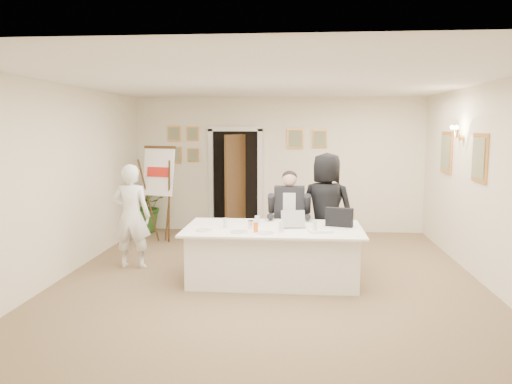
{
  "coord_description": "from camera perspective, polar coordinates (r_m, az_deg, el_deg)",
  "views": [
    {
      "loc": [
        0.39,
        -6.92,
        2.18
      ],
      "look_at": [
        -0.23,
        0.6,
        1.2
      ],
      "focal_mm": 35.0,
      "sensor_mm": 36.0,
      "label": 1
    }
  ],
  "objects": [
    {
      "name": "plate_mid",
      "position": [
        6.73,
        -1.97,
        -4.58
      ],
      "size": [
        0.3,
        0.3,
        0.01
      ],
      "primitive_type": "cylinder",
      "rotation": [
        0.0,
        0.0,
        -0.33
      ],
      "color": "white",
      "rests_on": "conference_table"
    },
    {
      "name": "pictures_right_wall",
      "position": [
        8.53,
        22.37,
        3.96
      ],
      "size": [
        0.06,
        2.2,
        0.8
      ],
      "primitive_type": null,
      "color": "#D39248",
      "rests_on": "wall_right"
    },
    {
      "name": "wall_left",
      "position": [
        7.74,
        -21.28,
        1.12
      ],
      "size": [
        0.1,
        7.0,
        2.8
      ],
      "primitive_type": "cube",
      "color": "#F1E9CB",
      "rests_on": "floor"
    },
    {
      "name": "pictures_back_wall",
      "position": [
        10.46,
        -1.83,
        5.58
      ],
      "size": [
        3.4,
        0.06,
        0.8
      ],
      "primitive_type": null,
      "color": "#D39248",
      "rests_on": "wall_back"
    },
    {
      "name": "glass_b",
      "position": [
        6.75,
        2.91,
        -4.01
      ],
      "size": [
        0.08,
        0.08,
        0.14
      ],
      "primitive_type": "cylinder",
      "rotation": [
        0.0,
        0.0,
        -0.31
      ],
      "color": "silver",
      "rests_on": "conference_table"
    },
    {
      "name": "standing_woman",
      "position": [
        7.94,
        8.03,
        -1.98
      ],
      "size": [
        1.02,
        0.83,
        1.79
      ],
      "primitive_type": "imported",
      "rotation": [
        0.0,
        0.0,
        2.8
      ],
      "color": "black",
      "rests_on": "floor"
    },
    {
      "name": "standing_man",
      "position": [
        7.96,
        -14.05,
        -2.71
      ],
      "size": [
        0.6,
        0.39,
        1.63
      ],
      "primitive_type": "imported",
      "rotation": [
        0.0,
        0.0,
        3.15
      ],
      "color": "white",
      "rests_on": "floor"
    },
    {
      "name": "seated_man",
      "position": [
        7.95,
        3.82,
        -2.9
      ],
      "size": [
        0.78,
        0.81,
        1.52
      ],
      "primitive_type": null,
      "rotation": [
        0.0,
        0.0,
        -0.2
      ],
      "color": "black",
      "rests_on": "floor"
    },
    {
      "name": "potted_palm",
      "position": [
        10.73,
        -12.64,
        -1.37
      ],
      "size": [
        1.37,
        1.37,
        1.16
      ],
      "primitive_type": "imported",
      "rotation": [
        0.0,
        0.0,
        0.77
      ],
      "color": "#2B591D",
      "rests_on": "floor"
    },
    {
      "name": "glass_c",
      "position": [
        6.77,
        6.74,
        -4.01
      ],
      "size": [
        0.07,
        0.07,
        0.14
      ],
      "primitive_type": "cylinder",
      "rotation": [
        0.0,
        0.0,
        -0.18
      ],
      "color": "silver",
      "rests_on": "conference_table"
    },
    {
      "name": "doorway",
      "position": [
        10.38,
        -2.36,
        1.1
      ],
      "size": [
        1.14,
        0.86,
        2.2
      ],
      "color": "black",
      "rests_on": "floor"
    },
    {
      "name": "flip_chart",
      "position": [
        9.57,
        -10.68,
        -0.83
      ],
      "size": [
        0.65,
        0.48,
        1.8
      ],
      "color": "#32200F",
      "rests_on": "floor"
    },
    {
      "name": "plate_near",
      "position": [
        6.67,
        1.07,
        -4.69
      ],
      "size": [
        0.24,
        0.24,
        0.01
      ],
      "primitive_type": "cylinder",
      "rotation": [
        0.0,
        0.0,
        0.06
      ],
      "color": "white",
      "rests_on": "conference_table"
    },
    {
      "name": "glass_d",
      "position": [
        7.21,
        0.14,
        -3.27
      ],
      "size": [
        0.08,
        0.08,
        0.14
      ],
      "primitive_type": "cylinder",
      "rotation": [
        0.0,
        0.0,
        0.22
      ],
      "color": "silver",
      "rests_on": "conference_table"
    },
    {
      "name": "ceiling",
      "position": [
        6.96,
        1.52,
        12.52
      ],
      "size": [
        6.0,
        7.0,
        0.02
      ],
      "primitive_type": "cube",
      "color": "white",
      "rests_on": "wall_back"
    },
    {
      "name": "wall_right",
      "position": [
        7.43,
        25.24,
        0.67
      ],
      "size": [
        0.1,
        7.0,
        2.8
      ],
      "primitive_type": "cube",
      "color": "#F1E9CB",
      "rests_on": "floor"
    },
    {
      "name": "oj_glass",
      "position": [
        6.73,
        -0.03,
        -4.08
      ],
      "size": [
        0.08,
        0.08,
        0.13
      ],
      "primitive_type": "cylinder",
      "rotation": [
        0.0,
        0.0,
        0.23
      ],
      "color": "orange",
      "rests_on": "conference_table"
    },
    {
      "name": "laptop_bag",
      "position": [
        7.2,
        9.5,
        -2.86
      ],
      "size": [
        0.4,
        0.22,
        0.27
      ],
      "primitive_type": "cube",
      "rotation": [
        0.0,
        0.0,
        -0.31
      ],
      "color": "black",
      "rests_on": "conference_table"
    },
    {
      "name": "paper_stack",
      "position": [
        6.8,
        7.37,
        -4.45
      ],
      "size": [
        0.35,
        0.29,
        0.03
      ],
      "primitive_type": "cube",
      "rotation": [
        0.0,
        0.0,
        0.29
      ],
      "color": "white",
      "rests_on": "conference_table"
    },
    {
      "name": "wall_back",
      "position": [
        10.45,
        2.57,
        3.11
      ],
      "size": [
        6.0,
        0.1,
        2.8
      ],
      "primitive_type": "cube",
      "color": "#F1E9CB",
      "rests_on": "floor"
    },
    {
      "name": "glass_a",
      "position": [
        7.04,
        -3.54,
        -3.53
      ],
      "size": [
        0.08,
        0.08,
        0.14
      ],
      "primitive_type": "cylinder",
      "rotation": [
        0.0,
        0.0,
        0.33
      ],
      "color": "silver",
      "rests_on": "conference_table"
    },
    {
      "name": "steel_jug",
      "position": [
        6.98,
        -0.6,
        -3.74
      ],
      "size": [
        0.11,
        0.11,
        0.11
      ],
      "primitive_type": "cylinder",
      "rotation": [
        0.0,
        0.0,
        0.31
      ],
      "color": "silver",
      "rests_on": "conference_table"
    },
    {
      "name": "wall_front",
      "position": [
        3.53,
        -1.76,
        -5.35
      ],
      "size": [
        6.0,
        0.1,
        2.8
      ],
      "primitive_type": "cube",
      "color": "#F1E9CB",
      "rests_on": "floor"
    },
    {
      "name": "laptop",
      "position": [
        7.1,
        4.28,
        -2.88
      ],
      "size": [
        0.39,
        0.41,
        0.28
      ],
      "primitive_type": null,
      "rotation": [
        0.0,
        0.0,
        0.17
      ],
      "color": "#B7BABC",
      "rests_on": "conference_table"
    },
    {
      "name": "plate_left",
      "position": [
        6.88,
        -5.93,
        -4.36
      ],
      "size": [
        0.29,
        0.29,
        0.01
      ],
      "primitive_type": "cylinder",
      "rotation": [
        0.0,
        0.0,
        -0.28
      ],
      "color": "white",
      "rests_on": "conference_table"
    },
    {
      "name": "conference_table",
      "position": [
        7.15,
        1.97,
        -7.06
      ],
      "size": [
        2.49,
        1.34,
        0.78
      ],
      "color": "white",
      "rests_on": "floor"
    },
    {
      "name": "floor",
      "position": [
        7.26,
        1.44,
        -10.07
      ],
      "size": [
        7.0,
        7.0,
        0.0
      ],
      "primitive_type": "plane",
      "color": "brown",
      "rests_on": "ground"
    },
    {
      "name": "wall_sconce",
      "position": [
        8.5,
        22.04,
        6.33
      ],
      "size": [
        0.2,
        0.3,
        0.24
      ],
      "primitive_type": null,
      "color": "gold",
      "rests_on": "wall_right"
    }
  ]
}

